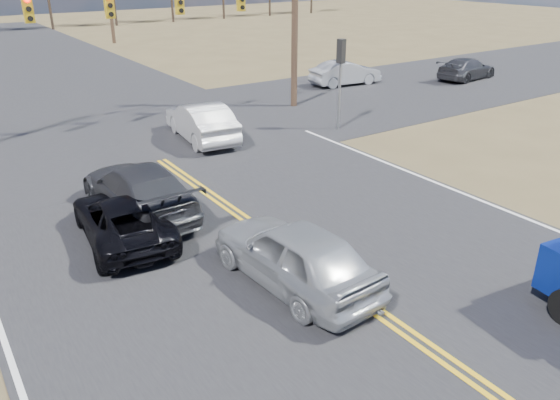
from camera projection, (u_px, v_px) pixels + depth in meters
ground at (465, 375)px, 9.95m from camera, size 160.00×160.00×0.00m
road_main at (211, 195)px, 17.52m from camera, size 14.00×120.00×0.02m
road_cross at (125, 135)px, 23.57m from camera, size 120.00×12.00×0.02m
signal_gantry at (124, 11)px, 21.62m from camera, size 19.60×4.83×10.00m
utility_poles at (118, 9)px, 20.70m from camera, size 19.60×58.32×10.00m
silver_suv at (295, 254)px, 12.44m from camera, size 2.15×4.74×1.58m
black_suv at (123, 218)px, 14.55m from camera, size 2.52×4.65×1.24m
white_car_queue at (201, 121)px, 22.64m from camera, size 2.22×4.94×1.57m
dgrey_car_queue at (139, 189)px, 16.02m from camera, size 2.19×5.27×1.52m
cross_car_east_near at (345, 73)px, 32.65m from camera, size 2.00×4.48×1.43m
cross_car_east_far at (467, 69)px, 34.19m from camera, size 2.42×4.79×1.33m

